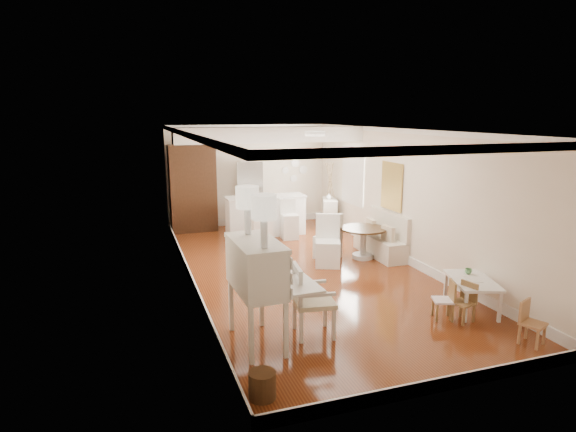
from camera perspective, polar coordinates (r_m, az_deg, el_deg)
room at (r=9.59m, az=1.54°, el=5.33°), size 9.00×9.04×2.82m
secretary_bureau at (r=6.59m, az=-3.76°, el=-9.08°), size 1.19×1.21×1.47m
gustavian_armchair at (r=6.92m, az=3.08°, el=-9.93°), size 0.67×0.67×1.04m
wicker_basket at (r=5.67m, az=-3.07°, el=-19.37°), size 0.41×0.41×0.31m
kids_table at (r=8.35m, az=20.90°, el=-8.70°), size 0.92×1.18×0.52m
kids_chair_a at (r=7.86m, az=20.02°, el=-9.57°), size 0.36×0.36×0.62m
kids_chair_b at (r=7.85m, az=17.93°, el=-9.41°), size 0.39×0.39×0.62m
kids_chair_c at (r=7.50m, az=27.04°, el=-11.24°), size 0.39×0.39×0.62m
banquette at (r=10.84m, az=10.89°, el=-2.12°), size 0.52×1.60×0.98m
dining_table at (r=10.61m, az=8.90°, el=-3.19°), size 1.06×1.06×0.68m
slip_chair_near at (r=9.97m, az=4.74°, el=-2.97°), size 0.66×0.67×1.06m
slip_chair_far at (r=10.51m, az=4.74°, el=-2.39°), size 0.66×0.67×0.98m
breakfast_counter at (r=12.46m, az=-2.67°, el=0.06°), size 2.05×0.65×1.03m
bar_stool_left at (r=11.69m, az=-3.23°, el=-0.33°), size 0.48×0.48×1.20m
bar_stool_right at (r=12.06m, az=0.17°, el=-0.42°), size 0.42×0.42×0.99m
pantry_cabinet at (r=13.04m, az=-11.23°, el=3.23°), size 1.20×0.60×2.30m
fridge at (r=13.43m, az=-3.11°, el=2.61°), size 0.75×0.65×1.80m
sideboard at (r=13.31m, az=4.96°, el=0.32°), size 0.65×0.92×0.81m
pencil_cup at (r=8.50m, az=20.59°, el=-6.15°), size 0.15×0.15×0.09m
branch_vase at (r=13.18m, az=4.86°, el=2.35°), size 0.16×0.16×0.16m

